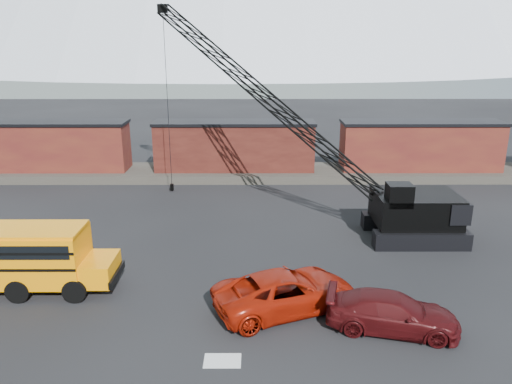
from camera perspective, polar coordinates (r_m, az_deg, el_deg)
ground at (r=23.24m, az=-4.50°, el=-12.88°), size 160.00×160.00×0.00m
gravel_berm at (r=43.56m, az=-2.42°, el=2.20°), size 120.00×5.00×0.70m
boxcar_west_near at (r=46.48m, az=-22.66°, el=4.89°), size 13.70×3.10×4.17m
boxcar_mid at (r=43.00m, az=-2.46°, el=5.30°), size 13.70×3.10×4.17m
boxcar_east_near at (r=45.28m, az=18.30°, el=5.05°), size 13.70×3.10×4.17m
snow_patch at (r=19.85m, az=-3.85°, el=-18.68°), size 1.40×0.90×0.02m
red_pickup at (r=22.54m, az=3.39°, el=-11.27°), size 7.08×5.19×1.79m
maroon_suv at (r=21.90m, az=15.33°, el=-13.16°), size 5.76×3.34×1.57m
crawler_crane at (r=33.16m, az=1.03°, el=10.82°), size 19.39×12.19×14.12m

